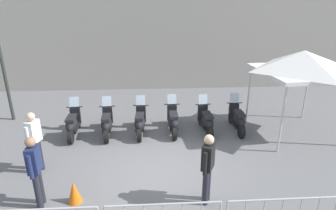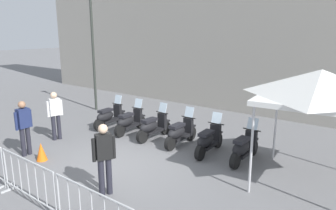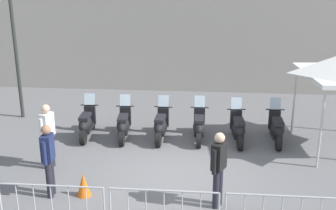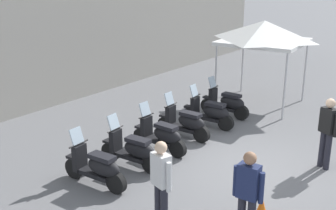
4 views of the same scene
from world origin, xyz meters
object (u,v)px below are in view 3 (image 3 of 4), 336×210
(motorcycle_3, at_px, (199,126))
(traffic_cone, at_px, (84,185))
(barrier_segment_1, at_px, (52,210))
(motorcycle_5, at_px, (277,129))
(motorcycle_4, at_px, (238,128))
(motorcycle_0, at_px, (87,123))
(motorcycle_1, at_px, (124,125))
(street_lamp, at_px, (12,18))
(officer_mid_plaza, at_px, (219,165))
(officer_near_row_end, at_px, (48,156))
(motorcycle_2, at_px, (161,126))
(officer_by_barriers, at_px, (48,132))

(motorcycle_3, relative_size, traffic_cone, 3.14)
(barrier_segment_1, bearing_deg, motorcycle_5, 39.20)
(motorcycle_3, distance_m, motorcycle_4, 1.15)
(motorcycle_0, bearing_deg, motorcycle_1, -5.85)
(motorcycle_3, relative_size, street_lamp, 0.31)
(motorcycle_1, relative_size, barrier_segment_1, 0.82)
(motorcycle_5, height_order, officer_mid_plaza, officer_mid_plaza)
(officer_mid_plaza, xyz_separation_m, traffic_cone, (-3.01, 0.46, -0.71))
(officer_mid_plaza, bearing_deg, motorcycle_3, 91.84)
(motorcycle_1, relative_size, motorcycle_3, 1.00)
(officer_near_row_end, bearing_deg, motorcycle_1, 68.20)
(officer_mid_plaza, bearing_deg, motorcycle_2, 108.50)
(officer_near_row_end, distance_m, traffic_cone, 1.03)
(motorcycle_1, xyz_separation_m, motorcycle_2, (1.13, -0.08, 0.00))
(motorcycle_1, distance_m, motorcycle_3, 2.29)
(motorcycle_1, bearing_deg, street_lamp, 151.74)
(motorcycle_4, height_order, officer_by_barriers, officer_by_barriers)
(motorcycle_5, bearing_deg, officer_near_row_end, -152.91)
(officer_mid_plaza, height_order, traffic_cone, officer_mid_plaza)
(officer_near_row_end, height_order, traffic_cone, officer_near_row_end)
(motorcycle_4, relative_size, motorcycle_5, 1.00)
(officer_near_row_end, bearing_deg, motorcycle_4, 32.61)
(officer_near_row_end, bearing_deg, motorcycle_0, 86.47)
(motorcycle_4, distance_m, officer_near_row_end, 5.70)
(barrier_segment_1, height_order, traffic_cone, barrier_segment_1)
(street_lamp, bearing_deg, motorcycle_3, -19.65)
(motorcycle_2, xyz_separation_m, motorcycle_3, (1.15, -0.06, 0.00))
(motorcycle_1, bearing_deg, motorcycle_5, -4.58)
(motorcycle_5, height_order, officer_by_barriers, officer_by_barriers)
(motorcycle_2, relative_size, officer_by_barriers, 1.00)
(officer_mid_plaza, bearing_deg, traffic_cone, 171.24)
(motorcycle_2, height_order, traffic_cone, motorcycle_2)
(motorcycle_4, distance_m, traffic_cone, 5.07)
(motorcycle_0, xyz_separation_m, officer_near_row_end, (-0.22, -3.51, 0.53))
(motorcycle_3, bearing_deg, officer_near_row_end, -138.23)
(barrier_segment_1, xyz_separation_m, officer_by_barriers, (-0.81, 2.92, 0.46))
(motorcycle_1, height_order, officer_near_row_end, officer_near_row_end)
(street_lamp, bearing_deg, officer_by_barriers, -63.38)
(motorcycle_1, xyz_separation_m, motorcycle_4, (3.42, -0.34, 0.00))
(motorcycle_3, xyz_separation_m, officer_mid_plaza, (0.12, -3.73, 0.53))
(motorcycle_2, relative_size, barrier_segment_1, 0.82)
(motorcycle_5, bearing_deg, motorcycle_1, 175.42)
(barrier_segment_1, relative_size, officer_mid_plaza, 1.21)
(street_lamp, bearing_deg, motorcycle_5, -15.95)
(motorcycle_3, xyz_separation_m, officer_by_barriers, (-4.04, -1.79, 0.53))
(motorcycle_4, xyz_separation_m, street_lamp, (-7.15, 2.34, 2.96))
(motorcycle_2, relative_size, officer_mid_plaza, 1.00)
(motorcycle_2, bearing_deg, barrier_segment_1, -113.50)
(motorcycle_1, height_order, motorcycle_4, same)
(motorcycle_4, bearing_deg, traffic_cone, -142.69)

